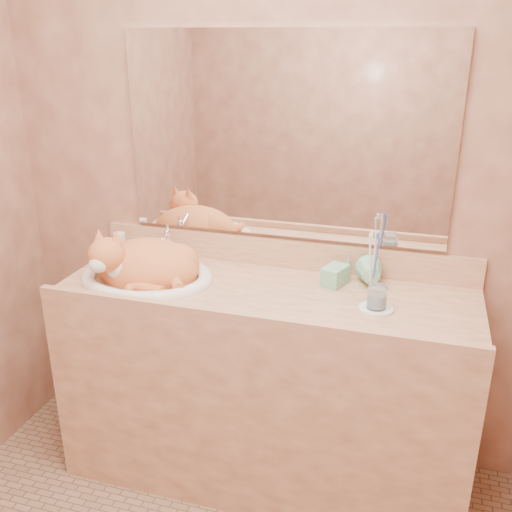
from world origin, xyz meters
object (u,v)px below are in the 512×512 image
(sink_basin, at_px, (146,259))
(soap_dispenser, at_px, (328,269))
(cat, at_px, (142,262))
(water_glass, at_px, (377,297))
(toothbrush_cup, at_px, (372,278))
(vanity_counter, at_px, (264,386))

(sink_basin, relative_size, soap_dispenser, 3.19)
(cat, height_order, water_glass, cat)
(soap_dispenser, xyz_separation_m, toothbrush_cup, (0.16, 0.04, -0.03))
(vanity_counter, distance_m, toothbrush_cup, 0.63)
(soap_dispenser, distance_m, toothbrush_cup, 0.17)
(toothbrush_cup, bearing_deg, sink_basin, -170.48)
(sink_basin, bearing_deg, soap_dispenser, -4.91)
(cat, bearing_deg, soap_dispenser, 4.39)
(vanity_counter, distance_m, soap_dispenser, 0.56)
(vanity_counter, height_order, sink_basin, sink_basin)
(vanity_counter, height_order, soap_dispenser, soap_dispenser)
(cat, xyz_separation_m, toothbrush_cup, (0.89, 0.15, -0.02))
(vanity_counter, bearing_deg, cat, -177.80)
(sink_basin, xyz_separation_m, soap_dispenser, (0.71, 0.11, 0.00))
(vanity_counter, xyz_separation_m, cat, (-0.50, -0.02, 0.49))
(cat, distance_m, soap_dispenser, 0.74)
(soap_dispenser, bearing_deg, vanity_counter, -138.57)
(cat, bearing_deg, sink_basin, -7.01)
(toothbrush_cup, bearing_deg, water_glass, -78.08)
(vanity_counter, bearing_deg, water_glass, -5.68)
(sink_basin, distance_m, soap_dispenser, 0.72)
(toothbrush_cup, xyz_separation_m, water_glass, (0.04, -0.17, 0.00))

